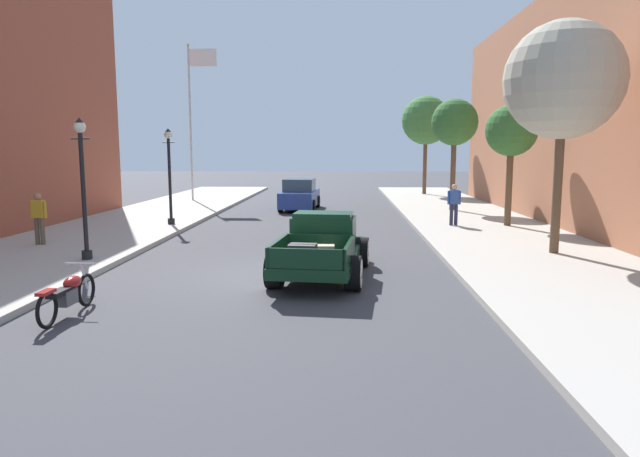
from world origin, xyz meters
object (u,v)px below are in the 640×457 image
Objects in this scene: hotrod_truck_dark_green at (323,245)px; pedestrian_sidewalk_right at (454,202)px; flagpole at (194,105)px; street_tree_second at (511,132)px; street_lamp_near at (83,178)px; motorcycle_parked at (68,294)px; car_background_blue at (300,195)px; street_lamp_far at (169,169)px; street_tree_farthest at (426,121)px; street_tree_third at (455,123)px; pedestrian_sidewalk_left at (39,215)px; street_tree_nearest at (564,81)px.

hotrod_truck_dark_green is 3.06× the size of pedestrian_sidewalk_right.
hotrod_truck_dark_green is 0.55× the size of flagpole.
flagpole is 19.08m from street_tree_second.
motorcycle_parked is at bearing -69.02° from street_lamp_near.
street_lamp_far reaches higher than car_background_blue.
hotrod_truck_dark_green is at bearing -52.37° from street_lamp_far.
street_tree_second is (8.86, -6.99, 3.08)m from car_background_blue.
street_tree_second is 0.72× the size of street_tree_farthest.
pedestrian_sidewalk_right is 0.30× the size of street_tree_third.
street_tree_second is at bearing 46.64° from motorcycle_parked.
street_lamp_far is (0.06, 7.49, 0.00)m from street_lamp_near.
motorcycle_parked is 1.29× the size of pedestrian_sidewalk_right.
car_background_blue is 13.02m from street_tree_farthest.
hotrod_truck_dark_green is 1.31× the size of street_lamp_near.
hotrod_truck_dark_green is 6.82m from street_lamp_near.
pedestrian_sidewalk_right is at bearing -94.00° from street_tree_farthest.
flagpole is 1.92× the size of street_tree_second.
motorcycle_parked is at bearing -58.22° from pedestrian_sidewalk_left.
street_lamp_far is 14.03m from street_tree_third.
pedestrian_sidewalk_left is 3.73m from street_lamp_near.
flagpole reaches higher than street_tree_third.
car_background_blue is 9.74m from pedestrian_sidewalk_right.
pedestrian_sidewalk_right is (9.62, 12.40, 0.64)m from motorcycle_parked.
street_tree_third is (14.36, -5.11, -1.32)m from flagpole.
street_tree_second reaches higher than pedestrian_sidewalk_left.
street_tree_farthest reaches higher than street_tree_third.
street_lamp_near reaches higher than motorcycle_parked.
pedestrian_sidewalk_left is at bearing -92.68° from flagpole.
flagpole is (-3.68, 23.49, 5.33)m from motorcycle_parked.
flagpole is (-13.30, 11.09, 4.68)m from pedestrian_sidewalk_right.
motorcycle_parked is at bearing -110.46° from street_tree_farthest.
street_lamp_far is at bearing 98.29° from motorcycle_parked.
street_tree_second is (13.56, 0.15, 1.46)m from street_lamp_far.
street_tree_farthest reaches higher than street_tree_second.
street_tree_third reaches higher than motorcycle_parked.
car_background_blue is 0.48× the size of flagpole.
car_background_blue is at bearing 123.01° from street_tree_nearest.
hotrod_truck_dark_green is 11.53m from street_tree_second.
pedestrian_sidewalk_left is 0.43× the size of street_lamp_far.
hotrod_truck_dark_green is 2.38× the size of motorcycle_parked.
street_tree_farthest is at bearing 76.35° from hotrod_truck_dark_green.
street_tree_third reaches higher than pedestrian_sidewalk_right.
street_tree_nearest is at bearing -73.57° from pedestrian_sidewalk_right.
car_background_blue is 1.14× the size of street_lamp_near.
street_tree_nearest reaches higher than street_lamp_near.
street_tree_farthest is at bearing 86.00° from pedestrian_sidewalk_right.
street_tree_third is at bearing 59.83° from motorcycle_parked.
motorcycle_parked is 24.36m from flagpole.
car_background_blue is 14.31m from pedestrian_sidewalk_left.
hotrod_truck_dark_green is 3.06× the size of pedestrian_sidewalk_left.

